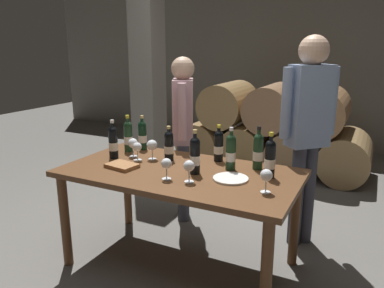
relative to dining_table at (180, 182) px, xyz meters
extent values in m
plane|color=#66635E|center=(0.00, 0.00, -0.67)|extent=(14.00, 14.00, 0.00)
cube|color=slate|center=(0.00, 4.20, 0.73)|extent=(10.00, 0.24, 2.80)
cylinder|color=olive|center=(-0.95, 2.60, -0.37)|extent=(0.60, 0.90, 0.60)
cylinder|color=olive|center=(-0.32, 2.60, -0.37)|extent=(0.60, 0.90, 0.60)
cylinder|color=olive|center=(0.31, 2.60, -0.37)|extent=(0.60, 0.90, 0.60)
cylinder|color=olive|center=(0.95, 2.60, -0.37)|extent=(0.60, 0.90, 0.60)
cylinder|color=olive|center=(-0.63, 2.60, 0.18)|extent=(0.60, 0.90, 0.60)
cylinder|color=#8C6544|center=(0.00, 2.60, 0.18)|extent=(0.60, 0.90, 0.60)
cylinder|color=olive|center=(0.63, 2.60, 0.18)|extent=(0.60, 0.90, 0.60)
cube|color=slate|center=(-1.30, 1.60, 0.63)|extent=(0.32, 0.32, 2.60)
cube|color=brown|center=(0.00, 0.00, 0.07)|extent=(1.70, 0.90, 0.04)
cylinder|color=brown|center=(-0.77, -0.39, -0.31)|extent=(0.07, 0.07, 0.72)
cylinder|color=brown|center=(0.77, -0.39, -0.31)|extent=(0.07, 0.07, 0.72)
cylinder|color=brown|center=(-0.77, 0.39, -0.31)|extent=(0.07, 0.07, 0.72)
cylinder|color=brown|center=(0.77, 0.39, -0.31)|extent=(0.07, 0.07, 0.72)
cylinder|color=#19381E|center=(0.32, 0.18, 0.20)|extent=(0.07, 0.07, 0.22)
sphere|color=#19381E|center=(0.32, 0.18, 0.32)|extent=(0.07, 0.07, 0.07)
cylinder|color=#19381E|center=(0.32, 0.18, 0.35)|extent=(0.03, 0.03, 0.07)
cylinder|color=silver|center=(0.32, 0.18, 0.39)|extent=(0.03, 0.03, 0.03)
cylinder|color=silver|center=(0.32, 0.18, 0.19)|extent=(0.07, 0.07, 0.07)
cylinder|color=black|center=(-0.61, 0.03, 0.20)|extent=(0.07, 0.07, 0.22)
sphere|color=black|center=(-0.61, 0.03, 0.32)|extent=(0.07, 0.07, 0.07)
cylinder|color=black|center=(-0.61, 0.03, 0.34)|extent=(0.03, 0.03, 0.07)
cylinder|color=silver|center=(-0.61, 0.03, 0.39)|extent=(0.03, 0.03, 0.02)
cylinder|color=silver|center=(-0.61, 0.03, 0.19)|extent=(0.07, 0.07, 0.07)
cylinder|color=#19381E|center=(-0.63, 0.25, 0.20)|extent=(0.07, 0.07, 0.22)
sphere|color=#19381E|center=(-0.63, 0.25, 0.32)|extent=(0.07, 0.07, 0.07)
cylinder|color=#19381E|center=(-0.63, 0.25, 0.34)|extent=(0.03, 0.03, 0.07)
cylinder|color=gold|center=(-0.63, 0.25, 0.39)|extent=(0.03, 0.03, 0.03)
cylinder|color=silver|center=(-0.63, 0.25, 0.19)|extent=(0.07, 0.07, 0.07)
cylinder|color=black|center=(-0.19, 0.18, 0.19)|extent=(0.07, 0.07, 0.19)
sphere|color=black|center=(-0.19, 0.18, 0.29)|extent=(0.07, 0.07, 0.07)
cylinder|color=black|center=(-0.19, 0.18, 0.31)|extent=(0.03, 0.03, 0.06)
cylinder|color=tan|center=(-0.19, 0.18, 0.35)|extent=(0.03, 0.03, 0.02)
cylinder|color=silver|center=(-0.19, 0.18, 0.18)|extent=(0.07, 0.07, 0.06)
cylinder|color=black|center=(0.16, 0.34, 0.19)|extent=(0.07, 0.07, 0.20)
sphere|color=black|center=(0.16, 0.34, 0.30)|extent=(0.07, 0.07, 0.07)
cylinder|color=black|center=(0.16, 0.34, 0.32)|extent=(0.03, 0.03, 0.06)
cylinder|color=gold|center=(0.16, 0.34, 0.37)|extent=(0.03, 0.03, 0.02)
cylinder|color=silver|center=(0.16, 0.34, 0.18)|extent=(0.07, 0.07, 0.06)
cylinder|color=black|center=(0.13, -0.01, 0.20)|extent=(0.07, 0.07, 0.22)
sphere|color=black|center=(0.13, -0.01, 0.32)|extent=(0.07, 0.07, 0.07)
cylinder|color=black|center=(0.13, -0.01, 0.35)|extent=(0.03, 0.03, 0.07)
cylinder|color=tan|center=(0.13, -0.01, 0.40)|extent=(0.03, 0.03, 0.03)
cylinder|color=silver|center=(0.13, -0.01, 0.19)|extent=(0.07, 0.07, 0.07)
cylinder|color=#19381E|center=(0.49, 0.28, 0.20)|extent=(0.07, 0.07, 0.22)
sphere|color=#19381E|center=(0.49, 0.28, 0.32)|extent=(0.07, 0.07, 0.07)
cylinder|color=#19381E|center=(0.49, 0.28, 0.35)|extent=(0.03, 0.03, 0.07)
cylinder|color=black|center=(0.49, 0.28, 0.40)|extent=(0.03, 0.03, 0.03)
cylinder|color=silver|center=(0.49, 0.28, 0.19)|extent=(0.07, 0.07, 0.07)
cylinder|color=black|center=(0.62, 0.14, 0.20)|extent=(0.07, 0.07, 0.22)
sphere|color=black|center=(0.62, 0.14, 0.32)|extent=(0.07, 0.07, 0.07)
cylinder|color=black|center=(0.62, 0.14, 0.35)|extent=(0.03, 0.03, 0.07)
cylinder|color=gold|center=(0.62, 0.14, 0.40)|extent=(0.03, 0.03, 0.03)
cylinder|color=silver|center=(0.62, 0.14, 0.19)|extent=(0.07, 0.07, 0.07)
cylinder|color=black|center=(-0.56, 0.36, 0.20)|extent=(0.07, 0.07, 0.21)
sphere|color=black|center=(-0.56, 0.36, 0.31)|extent=(0.07, 0.07, 0.07)
cylinder|color=black|center=(-0.56, 0.36, 0.33)|extent=(0.03, 0.03, 0.07)
cylinder|color=tan|center=(-0.56, 0.36, 0.38)|extent=(0.03, 0.03, 0.02)
cylinder|color=silver|center=(-0.56, 0.36, 0.19)|extent=(0.07, 0.07, 0.06)
cylinder|color=white|center=(0.17, -0.18, 0.09)|extent=(0.06, 0.06, 0.00)
cylinder|color=white|center=(0.17, -0.18, 0.13)|extent=(0.01, 0.01, 0.07)
sphere|color=white|center=(0.17, -0.18, 0.20)|extent=(0.08, 0.08, 0.08)
cylinder|color=white|center=(-0.41, 0.07, 0.09)|extent=(0.06, 0.06, 0.00)
cylinder|color=white|center=(-0.41, 0.07, 0.13)|extent=(0.01, 0.01, 0.07)
sphere|color=white|center=(-0.41, 0.07, 0.20)|extent=(0.07, 0.07, 0.07)
cylinder|color=white|center=(-0.50, 0.14, 0.09)|extent=(0.06, 0.06, 0.00)
cylinder|color=white|center=(-0.50, 0.14, 0.13)|extent=(0.01, 0.01, 0.07)
sphere|color=white|center=(-0.50, 0.14, 0.20)|extent=(0.08, 0.08, 0.08)
cylinder|color=white|center=(0.67, -0.13, 0.09)|extent=(0.06, 0.06, 0.00)
cylinder|color=white|center=(0.67, -0.13, 0.13)|extent=(0.01, 0.01, 0.07)
sphere|color=white|center=(0.67, -0.13, 0.20)|extent=(0.08, 0.08, 0.08)
cylinder|color=white|center=(-0.32, 0.14, 0.09)|extent=(0.06, 0.06, 0.00)
cylinder|color=white|center=(-0.32, 0.14, 0.13)|extent=(0.01, 0.01, 0.07)
sphere|color=white|center=(-0.32, 0.14, 0.21)|extent=(0.09, 0.09, 0.09)
cylinder|color=white|center=(0.01, -0.20, 0.09)|extent=(0.06, 0.06, 0.00)
cylinder|color=white|center=(0.01, -0.20, 0.13)|extent=(0.01, 0.01, 0.07)
sphere|color=white|center=(0.01, -0.20, 0.20)|extent=(0.07, 0.07, 0.07)
cube|color=#936038|center=(-0.41, -0.13, 0.11)|extent=(0.24, 0.19, 0.03)
cylinder|color=white|center=(0.40, -0.02, 0.10)|extent=(0.24, 0.24, 0.01)
cylinder|color=#383842|center=(0.79, 0.79, -0.24)|extent=(0.11, 0.11, 0.85)
cylinder|color=#383842|center=(0.71, 0.71, -0.24)|extent=(0.11, 0.11, 0.85)
cube|color=#8499BC|center=(0.75, 0.75, 0.51)|extent=(0.35, 0.35, 0.64)
cylinder|color=#8499BC|center=(0.90, 0.90, 0.54)|extent=(0.08, 0.08, 0.54)
cylinder|color=#8499BC|center=(0.60, 0.60, 0.54)|extent=(0.08, 0.08, 0.54)
sphere|color=tan|center=(0.75, 0.75, 0.93)|extent=(0.23, 0.23, 0.23)
cylinder|color=#383842|center=(-0.38, 0.77, -0.28)|extent=(0.11, 0.11, 0.77)
cylinder|color=#383842|center=(-0.33, 0.67, -0.28)|extent=(0.11, 0.11, 0.77)
cube|color=#CC9EA8|center=(-0.35, 0.72, 0.39)|extent=(0.30, 0.37, 0.58)
cylinder|color=#CC9EA8|center=(-0.44, 0.91, 0.42)|extent=(0.08, 0.08, 0.49)
cylinder|color=#CC9EA8|center=(-0.26, 0.53, 0.42)|extent=(0.08, 0.08, 0.49)
sphere|color=tan|center=(-0.35, 0.72, 0.77)|extent=(0.21, 0.21, 0.21)
camera|label=1|loc=(1.22, -2.24, 0.96)|focal=34.86mm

